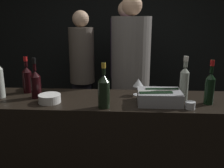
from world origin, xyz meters
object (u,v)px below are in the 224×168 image
Objects in this scene: wine_glass at (138,83)px; red_wine_bottle_burgundy at (210,87)px; bowl_white at (50,98)px; red_wine_bottle_black_foil at (36,83)px; ice_bin_with_bottles at (159,96)px; person_in_hoodie at (125,65)px; person_blond_tee at (82,69)px; white_wine_bottle at (184,82)px; candle_votive at (190,105)px; person_grey_polo at (130,74)px; champagne_bottle at (104,90)px; red_wine_bottle_tall at (27,78)px.

red_wine_bottle_burgundy is (0.53, -0.19, 0.03)m from wine_glass.
bowl_white is 0.20m from red_wine_bottle_black_foil.
person_in_hoodie is at bearing 100.90° from ice_bin_with_bottles.
bowl_white is 1.40m from person_blond_tee.
ice_bin_with_bottles is 0.18× the size of person_in_hoodie.
red_wine_bottle_burgundy is at bearing -27.48° from white_wine_bottle.
candle_votive is 1.57m from person_in_hoodie.
bowl_white is 1.21× the size of wine_glass.
person_grey_polo is (0.63, -0.58, 0.07)m from person_blond_tee.
bowl_white is at bearing 168.50° from champagne_bottle.
person_in_hoodie is at bearing 85.23° from person_grey_polo.
bowl_white is 1.07m from candle_votive.
person_in_hoodie reaches higher than ice_bin_with_bottles.
person_blond_tee reaches higher than wine_glass.
white_wine_bottle reaches higher than bowl_white.
red_wine_bottle_tall is 0.20m from red_wine_bottle_black_foil.
red_wine_bottle_burgundy is at bearing -62.98° from person_grey_polo.
red_wine_bottle_black_foil is at bearing -171.40° from wine_glass.
red_wine_bottle_black_foil is at bearing 161.33° from champagne_bottle.
person_in_hoodie is (0.15, 1.50, -0.10)m from champagne_bottle.
person_in_hoodie is 0.99× the size of person_grey_polo.
bowl_white is 0.09× the size of person_in_hoodie.
person_in_hoodie is (-0.27, 1.39, -0.02)m from ice_bin_with_bottles.
champagne_bottle reaches higher than ice_bin_with_bottles.
person_blond_tee is (-0.57, -0.02, -0.06)m from person_in_hoodie.
red_wine_bottle_tall is (-1.33, 0.12, -0.02)m from white_wine_bottle.
person_blond_tee reaches higher than ice_bin_with_bottles.
red_wine_bottle_burgundy is 0.20× the size of person_blond_tee.
wine_glass is 0.49m from candle_votive.
ice_bin_with_bottles is 0.18× the size of person_grey_polo.
ice_bin_with_bottles is 0.97× the size of red_wine_bottle_burgundy.
red_wine_bottle_black_foil is 0.20× the size of person_blond_tee.
red_wine_bottle_burgundy is 0.19× the size of person_grey_polo.
wine_glass is 0.38m from white_wine_bottle.
person_in_hoodie reaches higher than champagne_bottle.
person_in_hoodie reaches higher than white_wine_bottle.
candle_votive is 0.23m from red_wine_bottle_burgundy.
ice_bin_with_bottles is 4.51× the size of candle_votive.
white_wine_bottle is at bearing 25.26° from ice_bin_with_bottles.
red_wine_bottle_black_foil is at bearing 171.30° from candle_votive.
red_wine_bottle_burgundy is at bearing 35.35° from candle_votive.
white_wine_bottle reaches higher than red_wine_bottle_burgundy.
white_wine_bottle is (0.36, -0.10, 0.05)m from wine_glass.
bowl_white is at bearing -178.16° from red_wine_bottle_burgundy.
wine_glass is 0.59m from person_grey_polo.
white_wine_bottle reaches higher than candle_votive.
white_wine_bottle is 1.38m from person_in_hoodie.
wine_glass is at bearing 18.47° from bowl_white.
white_wine_bottle is 0.20× the size of person_in_hoodie.
red_wine_bottle_tall is at bearing 174.73° from white_wine_bottle.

